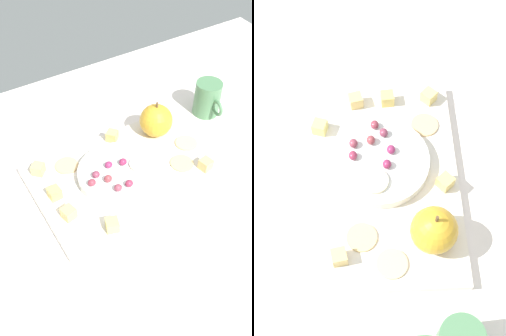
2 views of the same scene
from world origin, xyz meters
TOP-DOWN VIEW (x-y plane):
  - table at (0.00, 0.00)cm, footprint 136.80×83.77cm
  - platter at (2.04, 1.53)cm, footprint 39.64×26.03cm
  - serving_dish at (4.51, 1.99)cm, footprint 17.32×17.32cm
  - apple_whole at (-9.70, -5.82)cm, footprint 7.54×7.54cm
  - apple_stem at (-9.70, -5.82)cm, footprint 0.50×0.50cm
  - cheese_cube_0 at (12.24, 12.60)cm, footprint 2.98×2.98cm
  - cheese_cube_1 at (18.42, -7.86)cm, footprint 3.37×3.37cm
  - cheese_cube_2 at (17.99, 5.95)cm, footprint 2.87×2.87cm
  - cheese_cube_3 at (0.40, -8.94)cm, footprint 3.35×3.35cm
  - cheese_cube_4 at (18.22, -0.40)cm, footprint 2.55×2.55cm
  - cheese_cube_5 at (-12.47, 9.09)cm, footprint 2.78×2.78cm
  - cracker_0 at (-9.01, 5.52)cm, footprint 5.01×5.01cm
  - cracker_1 at (-13.65, 0.86)cm, footprint 5.01×5.01cm
  - cracker_2 at (12.54, -6.62)cm, footprint 5.01×5.01cm
  - grape_0 at (5.90, 0.20)cm, footprint 1.68×1.51cm
  - grape_1 at (11.19, 2.64)cm, footprint 1.68×1.51cm
  - grape_2 at (4.97, 6.60)cm, footprint 1.68×1.51cm
  - grape_3 at (9.45, 1.12)cm, footprint 1.68×1.51cm
  - grape_4 at (7.93, 3.42)cm, footprint 1.68×1.51cm
  - grape_5 at (7.43, 6.49)cm, footprint 1.68×1.51cm
  - grape_6 at (2.98, 0.85)cm, footprint 1.68×1.51cm
  - apple_slice_0 at (-0.35, 3.03)cm, footprint 4.64×4.64cm
  - cup at (-26.12, -7.58)cm, footprint 6.42×9.62cm

SIDE VIEW (x-z plane):
  - table at x=0.00cm, z-range 0.00..3.36cm
  - platter at x=2.04cm, z-range 3.36..5.21cm
  - cracker_0 at x=-9.01cm, z-range 5.21..5.61cm
  - cracker_1 at x=-13.65cm, z-range 5.21..5.61cm
  - cracker_2 at x=12.54cm, z-range 5.21..5.61cm
  - serving_dish at x=4.51cm, z-range 5.21..7.29cm
  - cheese_cube_0 at x=12.24cm, z-range 5.21..7.59cm
  - cheese_cube_1 at x=18.42cm, z-range 5.21..7.59cm
  - cheese_cube_2 at x=17.99cm, z-range 5.21..7.59cm
  - cheese_cube_3 at x=0.40cm, z-range 5.21..7.59cm
  - cheese_cube_4 at x=18.22cm, z-range 5.21..7.59cm
  - cheese_cube_5 at x=-12.47cm, z-range 5.21..7.59cm
  - apple_slice_0 at x=-0.35cm, z-range 7.29..7.89cm
  - cup at x=-26.12cm, z-range 3.36..12.03cm
  - grape_0 at x=5.90cm, z-range 7.29..8.66cm
  - grape_3 at x=9.45cm, z-range 7.29..8.70cm
  - grape_2 at x=4.97cm, z-range 7.29..8.71cm
  - grape_1 at x=11.19cm, z-range 7.29..8.74cm
  - grape_5 at x=7.43cm, z-range 7.29..8.76cm
  - grape_6 at x=2.98cm, z-range 7.29..8.79cm
  - grape_4 at x=7.93cm, z-range 7.29..8.86cm
  - apple_whole at x=-9.70cm, z-range 5.21..12.75cm
  - apple_stem at x=-9.70cm, z-range 12.75..13.95cm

